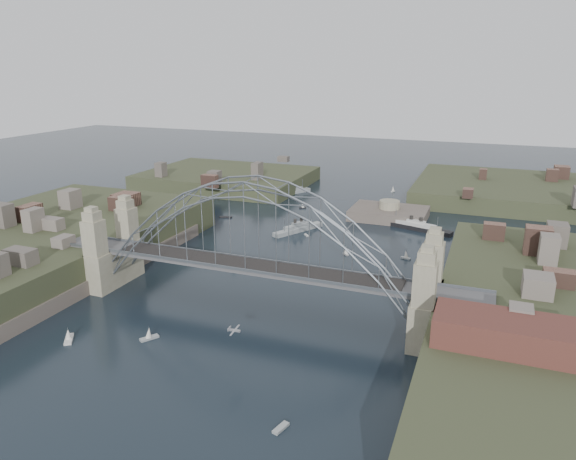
% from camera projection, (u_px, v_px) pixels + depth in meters
% --- Properties ---
extents(ground, '(500.00, 500.00, 0.00)m').
position_uv_depth(ground, '(253.00, 307.00, 99.66)').
color(ground, black).
rests_on(ground, ground).
extents(bridge, '(84.00, 13.80, 24.60)m').
position_uv_depth(bridge, '(252.00, 245.00, 96.00)').
color(bridge, '#545456').
rests_on(bridge, ground).
extents(shore_west, '(50.50, 90.00, 12.00)m').
position_uv_depth(shore_west, '(22.00, 259.00, 118.99)').
color(shore_west, '#343A22').
rests_on(shore_west, ground).
extents(headland_nw, '(60.00, 45.00, 9.00)m').
position_uv_depth(headland_nw, '(228.00, 183.00, 203.13)').
color(headland_nw, '#343A22').
rests_on(headland_nw, ground).
extents(headland_ne, '(70.00, 55.00, 9.50)m').
position_uv_depth(headland_ne, '(523.00, 197.00, 179.91)').
color(headland_ne, '#343A22').
rests_on(headland_ne, ground).
extents(fort_island, '(22.00, 16.00, 9.40)m').
position_uv_depth(fort_island, '(389.00, 219.00, 157.86)').
color(fort_island, brown).
rests_on(fort_island, ground).
extents(wharf_shed, '(20.00, 8.00, 4.00)m').
position_uv_depth(wharf_shed, '(513.00, 334.00, 68.95)').
color(wharf_shed, '#592D26').
rests_on(wharf_shed, shore_east).
extents(finger_pier, '(4.00, 22.00, 1.40)m').
position_uv_depth(finger_pier, '(457.00, 453.00, 60.99)').
color(finger_pier, '#545456').
rests_on(finger_pier, ground).
extents(naval_cruiser_near, '(9.57, 15.86, 5.00)m').
position_uv_depth(naval_cruiser_near, '(298.00, 229.00, 145.00)').
color(naval_cruiser_near, '#9CA3A5').
rests_on(naval_cruiser_near, ground).
extents(naval_cruiser_far, '(9.21, 13.93, 5.03)m').
position_uv_depth(naval_cruiser_far, '(293.00, 192.00, 187.94)').
color(naval_cruiser_far, '#9CA3A5').
rests_on(naval_cruiser_far, ground).
extents(ocean_liner, '(20.60, 8.74, 5.08)m').
position_uv_depth(ocean_liner, '(416.00, 227.00, 146.60)').
color(ocean_liner, black).
rests_on(ocean_liner, ground).
extents(aeroplane, '(1.89, 3.52, 0.51)m').
position_uv_depth(aeroplane, '(233.00, 330.00, 78.10)').
color(aeroplane, '#9D9FA4').
extents(small_boat_a, '(2.58, 1.23, 2.38)m').
position_uv_depth(small_boat_a, '(234.00, 266.00, 117.75)').
color(small_boat_a, silver).
rests_on(small_boat_a, ground).
extents(small_boat_b, '(1.72, 1.74, 2.38)m').
position_uv_depth(small_boat_b, '(346.00, 251.00, 126.93)').
color(small_boat_b, silver).
rests_on(small_boat_b, ground).
extents(small_boat_c, '(2.54, 3.18, 2.38)m').
position_uv_depth(small_boat_c, '(149.00, 335.00, 87.70)').
color(small_boat_c, silver).
rests_on(small_boat_c, ground).
extents(small_boat_d, '(2.38, 1.29, 2.38)m').
position_uv_depth(small_boat_d, '(406.00, 255.00, 124.21)').
color(small_boat_d, silver).
rests_on(small_boat_d, ground).
extents(small_boat_e, '(3.92, 2.31, 0.45)m').
position_uv_depth(small_boat_e, '(226.00, 217.00, 158.35)').
color(small_boat_e, silver).
rests_on(small_boat_e, ground).
extents(small_boat_f, '(1.59, 1.63, 0.45)m').
position_uv_depth(small_boat_f, '(306.00, 235.00, 141.45)').
color(small_boat_f, silver).
rests_on(small_boat_f, ground).
extents(small_boat_g, '(1.50, 2.71, 0.45)m').
position_uv_depth(small_boat_g, '(281.00, 428.00, 66.03)').
color(small_boat_g, silver).
rests_on(small_boat_g, ground).
extents(small_boat_h, '(2.27, 1.63, 2.38)m').
position_uv_depth(small_boat_h, '(303.00, 206.00, 168.54)').
color(small_boat_h, silver).
rests_on(small_boat_h, ground).
extents(small_boat_i, '(1.44, 2.24, 2.38)m').
position_uv_depth(small_boat_i, '(408.00, 289.00, 105.43)').
color(small_boat_i, silver).
rests_on(small_boat_i, ground).
extents(small_boat_j, '(3.11, 3.64, 2.38)m').
position_uv_depth(small_boat_j, '(69.00, 337.00, 87.36)').
color(small_boat_j, silver).
rests_on(small_boat_j, ground).
extents(small_boat_k, '(1.38, 1.92, 2.38)m').
position_uv_depth(small_boat_k, '(393.00, 189.00, 190.63)').
color(small_boat_k, silver).
rests_on(small_boat_k, ground).
extents(small_boat_l, '(2.82, 2.04, 0.45)m').
position_uv_depth(small_boat_l, '(148.00, 242.00, 135.84)').
color(small_boat_l, silver).
rests_on(small_boat_l, ground).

